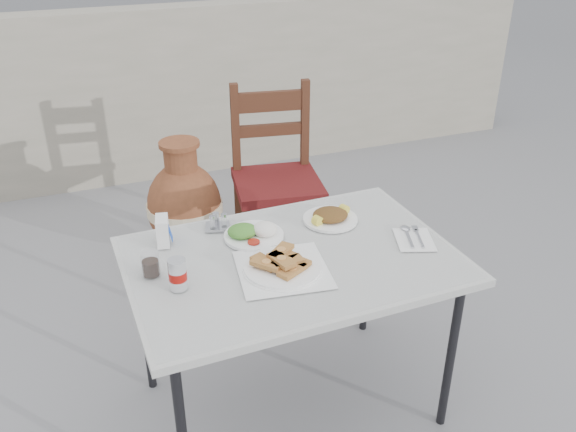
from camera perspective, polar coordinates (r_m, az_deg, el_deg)
name	(u,v)px	position (r m, az deg, el deg)	size (l,w,h in m)	color
ground	(264,398)	(2.67, -2.24, -16.66)	(80.00, 80.00, 0.00)	slate
cafe_table	(292,268)	(2.23, 0.37, -4.89)	(1.19, 0.82, 0.72)	black
pide_plate	(283,263)	(2.11, -0.51, -4.41)	(0.35, 0.35, 0.06)	white
salad_rice_plate	(253,232)	(2.32, -3.29, -1.54)	(0.23, 0.23, 0.06)	white
salad_chopped_plate	(330,216)	(2.44, 3.98, -0.04)	(0.22, 0.22, 0.05)	white
soda_can	(178,274)	(2.04, -10.29, -5.37)	(0.06, 0.06, 0.11)	white
cola_glass	(150,265)	(2.13, -12.75, -4.47)	(0.06, 0.06, 0.09)	white
napkin_holder	(163,231)	(2.30, -11.64, -1.38)	(0.07, 0.10, 0.11)	white
condiment_caddy	(217,223)	(2.39, -6.62, -0.67)	(0.11, 0.10, 0.07)	silver
cutlery_napkin	(413,237)	(2.36, 11.61, -1.97)	(0.19, 0.21, 0.01)	white
chair	(276,178)	(3.28, -1.13, 3.57)	(0.51, 0.51, 1.01)	#331B0E
terracotta_urn	(185,208)	(3.41, -9.63, 0.75)	(0.42, 0.42, 0.73)	brown
back_wall	(147,95)	(4.53, -13.03, 10.94)	(6.00, 0.25, 1.20)	#A49A88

